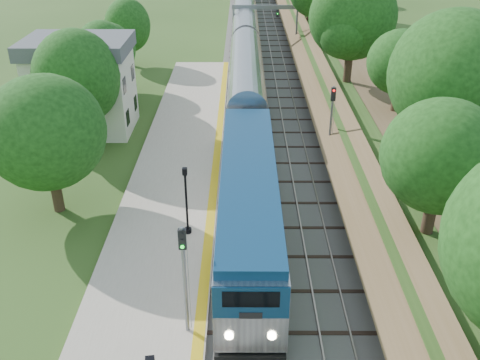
{
  "coord_description": "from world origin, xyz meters",
  "views": [
    {
      "loc": [
        -0.36,
        -13.76,
        18.38
      ],
      "look_at": [
        -0.5,
        15.27,
        2.8
      ],
      "focal_mm": 40.0,
      "sensor_mm": 36.0,
      "label": 1
    }
  ],
  "objects_px": {
    "signal_farside": "(331,117)",
    "station_building": "(82,84)",
    "signal_platform": "(184,269)",
    "signal_gantry": "(265,16)",
    "lamppost_far": "(187,205)",
    "train": "(245,35)"
  },
  "relations": [
    {
      "from": "train",
      "to": "signal_farside",
      "type": "distance_m",
      "value": 32.81
    },
    {
      "from": "train",
      "to": "signal_farside",
      "type": "relative_size",
      "value": 17.48
    },
    {
      "from": "signal_gantry",
      "to": "train",
      "type": "distance_m",
      "value": 3.46
    },
    {
      "from": "train",
      "to": "signal_platform",
      "type": "xyz_separation_m",
      "value": [
        -2.9,
        -50.34,
        1.48
      ]
    },
    {
      "from": "station_building",
      "to": "train",
      "type": "xyz_separation_m",
      "value": [
        14.0,
        25.29,
        -1.68
      ]
    },
    {
      "from": "train",
      "to": "lamppost_far",
      "type": "bearing_deg",
      "value": -94.9
    },
    {
      "from": "station_building",
      "to": "signal_platform",
      "type": "bearing_deg",
      "value": -66.11
    },
    {
      "from": "station_building",
      "to": "lamppost_far",
      "type": "bearing_deg",
      "value": -58.47
    },
    {
      "from": "lamppost_far",
      "to": "signal_farside",
      "type": "xyz_separation_m",
      "value": [
        9.82,
        10.02,
        1.53
      ]
    },
    {
      "from": "signal_platform",
      "to": "station_building",
      "type": "bearing_deg",
      "value": 113.89
    },
    {
      "from": "signal_platform",
      "to": "signal_farside",
      "type": "xyz_separation_m",
      "value": [
        9.1,
        18.16,
        -0.03
      ]
    },
    {
      "from": "station_building",
      "to": "signal_gantry",
      "type": "relative_size",
      "value": 1.02
    },
    {
      "from": "signal_gantry",
      "to": "station_building",
      "type": "bearing_deg",
      "value": -123.38
    },
    {
      "from": "lamppost_far",
      "to": "signal_farside",
      "type": "relative_size",
      "value": 0.71
    },
    {
      "from": "train",
      "to": "signal_gantry",
      "type": "bearing_deg",
      "value": -6.92
    },
    {
      "from": "signal_farside",
      "to": "station_building",
      "type": "bearing_deg",
      "value": 161.16
    },
    {
      "from": "signal_gantry",
      "to": "lamppost_far",
      "type": "distance_m",
      "value": 42.42
    },
    {
      "from": "lamppost_far",
      "to": "signal_platform",
      "type": "bearing_deg",
      "value": -84.93
    },
    {
      "from": "signal_gantry",
      "to": "signal_platform",
      "type": "relative_size",
      "value": 1.47
    },
    {
      "from": "station_building",
      "to": "signal_gantry",
      "type": "height_order",
      "value": "station_building"
    },
    {
      "from": "station_building",
      "to": "signal_platform",
      "type": "distance_m",
      "value": 27.4
    },
    {
      "from": "signal_farside",
      "to": "train",
      "type": "bearing_deg",
      "value": 100.9
    }
  ]
}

